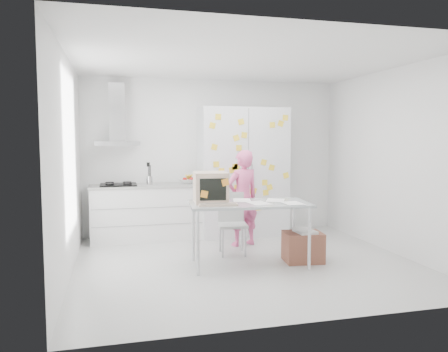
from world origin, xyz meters
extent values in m
cube|color=silver|center=(0.00, 0.00, -0.01)|extent=(4.50, 4.00, 0.02)
cube|color=white|center=(0.00, 2.00, 1.35)|extent=(4.50, 0.02, 2.70)
cube|color=white|center=(-2.25, 0.00, 1.35)|extent=(0.02, 4.00, 2.70)
cube|color=white|center=(2.25, 0.00, 1.35)|extent=(0.02, 4.00, 2.70)
cube|color=white|center=(0.00, 0.00, 2.70)|extent=(4.50, 4.00, 0.02)
cube|color=white|center=(-1.20, 1.70, 0.44)|extent=(1.80, 0.60, 0.88)
cube|color=gray|center=(-1.20, 1.40, 0.58)|extent=(1.76, 0.01, 0.01)
cube|color=gray|center=(-1.20, 1.40, 0.30)|extent=(1.76, 0.01, 0.01)
cube|color=#9E9E99|center=(-1.20, 1.70, 0.90)|extent=(1.84, 0.63, 0.04)
cube|color=black|center=(-1.65, 1.70, 0.93)|extent=(0.58, 0.50, 0.03)
cylinder|color=black|center=(-1.79, 1.58, 0.95)|extent=(0.14, 0.14, 0.02)
cylinder|color=black|center=(-1.51, 1.58, 0.95)|extent=(0.14, 0.14, 0.02)
cylinder|color=black|center=(-1.79, 1.82, 0.95)|extent=(0.14, 0.14, 0.02)
cylinder|color=black|center=(-1.51, 1.82, 0.95)|extent=(0.14, 0.14, 0.02)
cylinder|color=silver|center=(-1.15, 1.70, 0.99)|extent=(0.10, 0.10, 0.14)
cylinder|color=black|center=(-1.16, 1.71, 1.09)|extent=(0.01, 0.01, 0.30)
cylinder|color=black|center=(-1.13, 1.69, 1.09)|extent=(0.01, 0.01, 0.30)
cylinder|color=black|center=(-1.15, 1.72, 1.09)|extent=(0.01, 0.01, 0.30)
cube|color=black|center=(-1.16, 1.71, 1.25)|extent=(0.05, 0.01, 0.07)
imported|color=white|center=(-0.50, 1.70, 0.96)|extent=(0.31, 0.31, 0.08)
sphere|color=#B2140F|center=(-0.56, 1.72, 0.99)|extent=(0.08, 0.08, 0.08)
sphere|color=#B2140F|center=(-0.47, 1.65, 0.99)|extent=(0.08, 0.08, 0.08)
sphere|color=#B2140F|center=(-0.43, 1.74, 0.99)|extent=(0.08, 0.08, 0.08)
cylinder|color=yellow|center=(-0.52, 1.72, 1.03)|extent=(0.09, 0.17, 0.10)
cylinder|color=yellow|center=(-0.49, 1.72, 1.03)|extent=(0.04, 0.17, 0.10)
cylinder|color=yellow|center=(-0.47, 1.72, 1.03)|extent=(0.08, 0.17, 0.10)
cube|color=silver|center=(-1.65, 1.75, 1.60)|extent=(0.70, 0.48, 0.07)
cube|color=silver|center=(-1.65, 1.87, 2.10)|extent=(0.26, 0.24, 0.95)
cube|color=silver|center=(0.45, 1.68, 1.10)|extent=(1.50, 0.65, 2.20)
cube|color=slate|center=(0.45, 1.35, 1.10)|extent=(0.01, 0.01, 2.16)
cube|color=silver|center=(0.39, 1.34, 1.10)|extent=(0.02, 0.02, 0.30)
cube|color=silver|center=(0.51, 1.34, 1.10)|extent=(0.02, 0.02, 0.30)
cube|color=yellow|center=(0.86, 1.34, 1.90)|extent=(0.10, 0.00, 0.10)
cube|color=yellow|center=(1.01, 1.34, 1.93)|extent=(0.12, 0.00, 0.12)
cube|color=yellow|center=(1.12, 1.34, 1.05)|extent=(0.12, 0.00, 0.12)
cube|color=yellow|center=(0.22, 1.34, 1.21)|extent=(0.10, 0.00, 0.10)
cube|color=yellow|center=(0.46, 1.34, 1.35)|extent=(0.12, 0.00, 0.12)
cube|color=yellow|center=(0.83, 1.34, 0.86)|extent=(0.12, 0.00, 0.12)
cube|color=yellow|center=(0.25, 1.34, 0.87)|extent=(0.10, 0.00, 0.10)
cube|color=yellow|center=(0.32, 1.34, 1.95)|extent=(0.12, 0.00, 0.12)
cube|color=yellow|center=(0.54, 1.34, 0.81)|extent=(0.12, 0.00, 0.12)
cube|color=yellow|center=(0.86, 1.34, 1.19)|extent=(0.12, 0.00, 0.12)
cube|color=yellow|center=(0.74, 1.34, 0.94)|extent=(0.10, 0.00, 0.10)
cube|color=yellow|center=(0.24, 1.34, 1.69)|extent=(0.12, 0.00, 0.12)
cube|color=yellow|center=(-0.01, 1.34, 1.15)|extent=(0.10, 0.00, 0.10)
cube|color=yellow|center=(-0.10, 1.34, 1.26)|extent=(0.10, 0.00, 0.10)
cube|color=yellow|center=(-0.16, 1.34, 1.89)|extent=(0.11, 0.00, 0.11)
cube|color=yellow|center=(0.38, 1.34, 0.59)|extent=(0.10, 0.00, 0.10)
cube|color=yellow|center=(0.25, 1.34, 1.22)|extent=(0.11, 0.00, 0.11)
cube|color=yellow|center=(0.99, 1.34, 0.59)|extent=(0.11, 0.00, 0.11)
cube|color=yellow|center=(1.09, 1.34, 2.03)|extent=(0.10, 0.00, 0.10)
cube|color=yellow|center=(0.28, 1.34, 1.53)|extent=(0.10, 0.00, 0.10)
cube|color=yellow|center=(0.17, 1.34, 1.16)|extent=(0.11, 0.00, 0.11)
cube|color=yellow|center=(0.63, 1.34, 0.52)|extent=(0.10, 0.00, 0.10)
cube|color=yellow|center=(-0.07, 1.34, 2.03)|extent=(0.10, 0.00, 0.10)
cube|color=yellow|center=(-0.13, 1.34, 1.54)|extent=(0.12, 0.00, 0.12)
cube|color=yellow|center=(0.76, 1.34, 0.77)|extent=(0.11, 0.00, 0.11)
cube|color=yellow|center=(0.37, 1.34, 1.73)|extent=(0.11, 0.00, 0.11)
cube|color=yellow|center=(0.72, 1.34, 1.28)|extent=(0.11, 0.00, 0.11)
cube|color=yellow|center=(0.47, 1.34, 0.80)|extent=(0.11, 0.00, 0.11)
imported|color=#EC5B96|center=(0.23, 0.94, 0.75)|extent=(0.63, 0.50, 1.50)
cube|color=#ABB4B6|center=(0.00, -0.14, 0.82)|extent=(1.62, 0.92, 0.03)
cylinder|color=silver|center=(-0.74, -0.40, 0.40)|extent=(0.04, 0.04, 0.80)
cylinder|color=silver|center=(0.68, -0.52, 0.40)|extent=(0.04, 0.04, 0.80)
cylinder|color=silver|center=(-0.68, 0.25, 0.40)|extent=(0.04, 0.04, 0.80)
cylinder|color=silver|center=(0.74, 0.12, 0.40)|extent=(0.04, 0.04, 0.80)
cube|color=beige|center=(-0.49, 0.00, 1.04)|extent=(0.46, 0.48, 0.40)
cube|color=beige|center=(-0.51, -0.24, 1.04)|extent=(0.40, 0.06, 0.36)
cube|color=black|center=(-0.51, -0.25, 1.04)|extent=(0.33, 0.04, 0.28)
cube|color=#FF9F2E|center=(-0.62, -0.25, 0.99)|extent=(0.10, 0.01, 0.10)
cube|color=#FF9F2E|center=(-0.36, -0.27, 1.13)|extent=(0.11, 0.01, 0.11)
cube|color=beige|center=(-0.46, -0.30, 0.86)|extent=(0.50, 0.21, 0.03)
cube|color=gray|center=(-0.46, -0.30, 0.87)|extent=(0.45, 0.16, 0.01)
cube|color=white|center=(0.11, -0.20, 0.84)|extent=(0.28, 0.36, 0.00)
cube|color=white|center=(0.40, -0.04, 0.84)|extent=(0.35, 0.40, 0.00)
cube|color=white|center=(0.52, -0.35, 0.85)|extent=(0.24, 0.33, 0.00)
cube|color=white|center=(-0.03, 0.09, 0.84)|extent=(0.31, 0.38, 0.00)
cube|color=#A9A9A7|center=(-0.06, 0.45, 0.43)|extent=(0.45, 0.45, 0.04)
cube|color=#A9A9A7|center=(-0.04, 0.63, 0.67)|extent=(0.38, 0.08, 0.44)
cylinder|color=#A5A4A9|center=(-0.25, 0.31, 0.21)|extent=(0.03, 0.03, 0.41)
cylinder|color=#A5A4A9|center=(0.08, 0.27, 0.21)|extent=(0.03, 0.03, 0.41)
cylinder|color=#A5A4A9|center=(-0.20, 0.63, 0.21)|extent=(0.03, 0.03, 0.41)
cylinder|color=#A5A4A9|center=(0.12, 0.59, 0.21)|extent=(0.03, 0.03, 0.41)
cube|color=brown|center=(0.77, -0.14, 0.20)|extent=(0.55, 0.46, 0.40)
cube|color=silver|center=(0.79, -0.16, 0.42)|extent=(0.25, 0.33, 0.04)
cube|color=silver|center=(0.75, -0.10, 0.44)|extent=(0.31, 0.36, 0.00)
camera|label=1|loc=(-1.70, -5.55, 1.69)|focal=35.00mm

